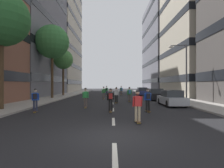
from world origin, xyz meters
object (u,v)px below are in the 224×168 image
skater_5 (129,93)px  skater_7 (137,104)px  streetlamp_right (183,66)px  skater_9 (106,90)px  skater_3 (147,98)px  street_tree_far (63,60)px  skater_8 (110,98)px  skater_6 (35,99)px  street_tree_mid (52,42)px  skater_0 (121,90)px  skater_1 (116,94)px  parked_car_near (141,92)px  skater_2 (85,97)px  street_tree_near (1,19)px  parked_car_far (155,95)px  skater_4 (103,92)px  parked_car_mid (171,98)px

skater_5 → skater_7: same height
streetlamp_right → skater_9: size_ratio=3.65×
skater_3 → skater_7: bearing=-108.2°
street_tree_far → skater_9: bearing=12.4°
skater_8 → skater_9: same height
skater_6 → skater_8: size_ratio=1.00×
street_tree_mid → skater_0: 16.00m
skater_1 → skater_9: size_ratio=1.00×
parked_car_near → skater_2: 21.37m
street_tree_near → skater_7: street_tree_near is taller
parked_car_far → skater_7: size_ratio=2.47×
skater_4 → parked_car_mid: bearing=-51.0°
skater_0 → skater_2: bearing=-101.5°
street_tree_near → street_tree_mid: (0.00, 12.63, 1.02)m
skater_5 → skater_7: (-0.72, -12.38, -0.03)m
skater_0 → skater_4: same height
streetlamp_right → skater_6: (-13.86, -7.62, -3.12)m
skater_3 → skater_6: bearing=-178.6°
parked_car_far → skater_4: bearing=166.4°
street_tree_far → skater_6: size_ratio=4.61×
parked_car_mid → parked_car_far: (0.00, 6.98, 0.00)m
skater_0 → skater_9: same height
parked_car_far → skater_8: size_ratio=2.47×
parked_car_near → skater_0: skater_0 is taller
parked_car_near → skater_5: size_ratio=2.47×
streetlamp_right → skater_3: size_ratio=3.65×
parked_car_mid → street_tree_far: size_ratio=0.54×
skater_6 → skater_2: bearing=39.2°
streetlamp_right → skater_6: size_ratio=3.65×
skater_1 → skater_5: 2.27m
skater_2 → skater_7: (3.73, -6.51, 0.00)m
skater_8 → skater_9: 21.29m
parked_car_near → streetlamp_right: size_ratio=0.68×
parked_car_near → skater_3: size_ratio=2.47×
street_tree_mid → skater_2: street_tree_mid is taller
parked_car_mid → skater_5: skater_5 is taller
skater_3 → parked_car_far: bearing=74.4°
street_tree_near → skater_0: 25.36m
parked_car_mid → skater_4: (-7.02, 8.68, 0.32)m
street_tree_near → streetlamp_right: 18.47m
street_tree_near → skater_5: size_ratio=5.26×
parked_car_near → street_tree_mid: bearing=-148.5°
street_tree_mid → skater_5: (10.85, -4.95, -7.27)m
skater_1 → skater_3: size_ratio=1.00×
skater_8 → skater_0: bearing=85.2°
parked_car_mid → skater_1: skater_1 is taller
street_tree_mid → streetlamp_right: size_ratio=1.64×
street_tree_far → skater_1: (9.24, -12.75, -5.54)m
parked_car_mid → skater_7: skater_7 is taller
skater_1 → skater_8: same height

